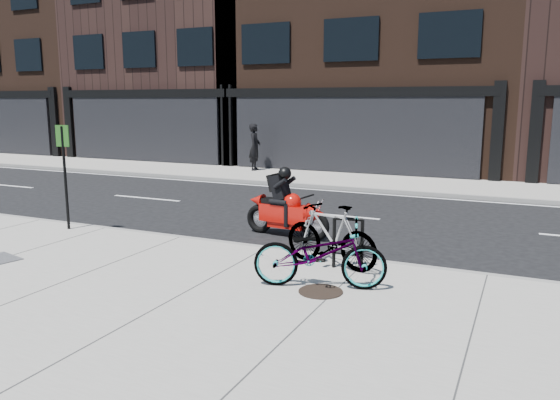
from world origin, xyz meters
The scene contains 13 objects.
ground centered at (0.00, 0.00, 0.00)m, with size 120.00×120.00×0.00m, color black.
sidewalk_near centered at (0.00, -5.00, 0.07)m, with size 60.00×6.00×0.13m, color gray.
sidewalk_far centered at (0.00, 7.75, 0.07)m, with size 60.00×3.50×0.13m, color gray.
building_west centered at (-22.00, 14.50, 6.75)m, with size 10.00×10.00×13.50m, color black.
building_midwest centered at (-12.00, 14.50, 6.00)m, with size 10.00×10.00×12.00m, color black.
building_center centered at (-2.00, 14.50, 7.25)m, with size 12.00×10.00×14.50m, color black.
bike_rack centered at (1.82, -2.60, 0.65)m, with size 0.52×0.14×0.88m.
bicycle_front centered at (1.72, -3.68, 0.66)m, with size 0.70×2.01×1.06m, color gray.
bicycle_rear centered at (1.52, -2.60, 0.67)m, with size 0.51×1.81×1.09m, color gray.
motorcycle centered at (-0.13, -0.54, 0.62)m, with size 2.05×0.63×1.53m.
pedestrian centered at (-5.69, 8.58, 1.07)m, with size 0.69×0.45×1.88m, color black.
manhole_cover centered at (1.82, -3.87, 0.14)m, with size 0.66×0.66×0.01m, color black.
sign_post centered at (-4.65, -2.40, 1.49)m, with size 0.30×0.08×2.28m.
Camera 1 is at (4.48, -11.11, 2.91)m, focal length 35.00 mm.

